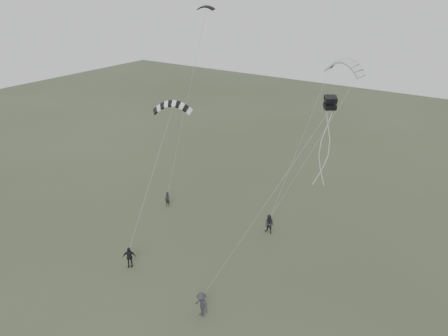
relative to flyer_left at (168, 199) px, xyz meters
The scene contains 9 objects.
ground 9.97m from the flyer_left, 46.50° to the right, with size 140.00×140.00×0.00m, color #39422B.
flyer_left is the anchor object (origin of this frame).
flyer_right 11.11m from the flyer_left, ahead, with size 0.88×0.69×1.82m, color #222328.
flyer_center 10.37m from the flyer_left, 66.42° to the right, with size 1.04×0.43×1.77m, color black.
flyer_far 16.34m from the flyer_left, 41.24° to the right, with size 1.20×0.69×1.86m, color #2C2B32.
kite_dark_small 18.96m from the flyer_left, 75.95° to the left, with size 1.68×0.50×0.54m, color black, non-canonical shape.
kite_pale_large 21.43m from the flyer_left, 26.47° to the left, with size 3.92×0.88×1.61m, color #B1B4B6, non-canonical shape.
kite_striped 11.92m from the flyer_left, 37.18° to the right, with size 3.16×0.79×1.23m, color black, non-canonical shape.
kite_box 22.47m from the flyer_left, 12.92° to the right, with size 0.70×0.70×0.74m, color black, non-canonical shape.
Camera 1 is at (19.80, -22.24, 21.30)m, focal length 35.00 mm.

